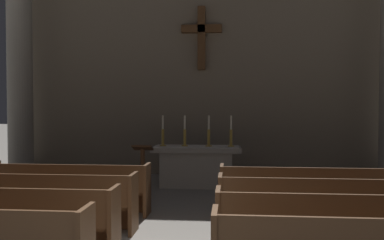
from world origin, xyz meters
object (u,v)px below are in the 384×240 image
pew_left_row_4 (68,188)px  candlestick_inner_left (185,136)px  candlestick_inner_right (209,136)px  pew_right_row_4 (306,192)px  pew_right_row_3 (318,207)px  pew_left_row_2 (6,220)px  lectern (143,171)px  pew_right_row_2 (336,228)px  altar (197,165)px  pew_left_row_3 (42,202)px  column_left_fourth (20,70)px  candlestick_outer_right (231,136)px  candlestick_outer_left (163,136)px

pew_left_row_4 → candlestick_inner_left: 3.54m
candlestick_inner_right → pew_right_row_4: bearing=-57.0°
pew_right_row_3 → pew_right_row_4: 1.12m
pew_left_row_2 → lectern: 4.07m
pew_left_row_4 → pew_right_row_2: 4.90m
altar → lectern: size_ratio=1.91×
altar → candlestick_inner_left: 0.79m
pew_left_row_3 → column_left_fourth: size_ratio=0.49×
lectern → candlestick_outer_right: bearing=31.4°
pew_left_row_4 → candlestick_outer_left: (1.33, 2.89, 0.78)m
pew_left_row_4 → candlestick_outer_left: bearing=65.3°
column_left_fourth → candlestick_inner_left: column_left_fourth is taller
pew_left_row_4 → candlestick_outer_left: 3.28m
candlestick_outer_right → candlestick_outer_left: bearing=180.0°
pew_left_row_4 → pew_right_row_2: bearing=-27.2°
pew_right_row_2 → pew_right_row_4: size_ratio=1.00×
pew_right_row_4 → candlestick_outer_left: bearing=136.3°
pew_right_row_4 → altar: altar is taller
pew_right_row_2 → lectern: (-3.30, 3.93, 0.07)m
pew_right_row_4 → candlestick_inner_right: candlestick_inner_right is taller
altar → candlestick_outer_left: 1.12m
candlestick_inner_left → altar: bearing=0.0°
pew_left_row_2 → column_left_fourth: 7.18m
candlestick_outer_right → lectern: size_ratio=0.66×
pew_left_row_3 → pew_left_row_4: same height
candlestick_outer_left → pew_left_row_4: bearing=-114.7°
lectern → candlestick_inner_right: bearing=40.2°
pew_left_row_2 → candlestick_inner_right: candlestick_inner_right is taller
column_left_fourth → candlestick_inner_right: (5.34, -0.94, -1.76)m
pew_left_row_2 → candlestick_outer_left: 5.36m
column_left_fourth → candlestick_outer_right: (5.89, -0.94, -1.76)m
candlestick_outer_left → candlestick_outer_right: size_ratio=1.00×
candlestick_inner_left → pew_right_row_3: bearing=-58.3°
altar → pew_right_row_4: bearing=-53.0°
pew_left_row_3 → pew_right_row_4: (4.36, 1.12, 0.00)m
pew_right_row_2 → candlestick_inner_left: bearing=115.8°
column_left_fourth → pew_left_row_2: bearing=-64.8°
pew_left_row_3 → column_left_fourth: 6.26m
pew_right_row_2 → candlestick_outer_right: bearing=104.5°
pew_left_row_2 → pew_left_row_3: (0.00, 1.12, 0.00)m
pew_right_row_3 → pew_right_row_4: (0.00, 1.12, 0.00)m
column_left_fourth → candlestick_outer_right: size_ratio=8.11×
pew_left_row_4 → altar: size_ratio=1.38×
pew_right_row_2 → candlestick_inner_right: 5.52m
pew_right_row_2 → column_left_fourth: size_ratio=0.49×
candlestick_inner_right → pew_left_row_2: bearing=-115.8°
altar → candlestick_outer_right: 1.12m
column_left_fourth → pew_right_row_2: bearing=-40.1°
pew_left_row_4 → candlestick_outer_right: size_ratio=3.97×
pew_left_row_3 → altar: altar is taller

